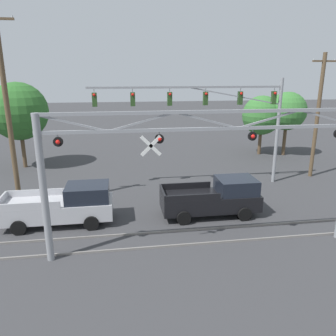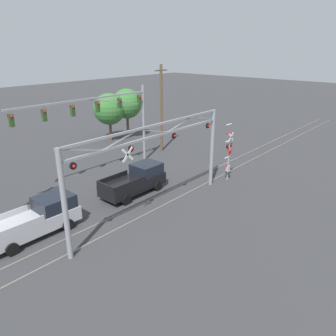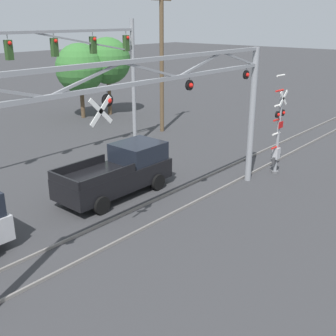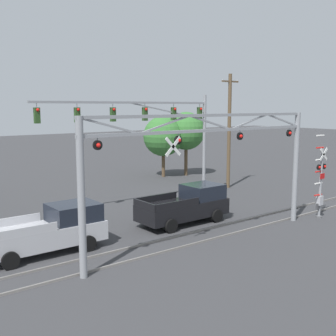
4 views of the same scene
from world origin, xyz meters
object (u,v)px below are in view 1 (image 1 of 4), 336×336
(traffic_signal_span, at_px, (224,109))
(utility_pole_left, at_px, (8,113))
(background_tree_far_left_verge, at_px, (287,111))
(pickup_truck_following, at_px, (65,205))
(utility_pole_right, at_px, (318,115))
(background_tree_far_right_verge, at_px, (262,115))
(crossing_gantry, at_px, (206,160))
(background_tree_beyond_span, at_px, (19,111))
(pickup_truck_lead, at_px, (215,197))

(traffic_signal_span, distance_m, utility_pole_left, 13.33)
(traffic_signal_span, relative_size, background_tree_far_left_verge, 2.17)
(pickup_truck_following, relative_size, utility_pole_left, 0.52)
(utility_pole_left, relative_size, background_tree_far_left_verge, 1.80)
(background_tree_far_left_verge, bearing_deg, utility_pole_right, -100.52)
(pickup_truck_following, height_order, utility_pole_left, utility_pole_left)
(traffic_signal_span, height_order, utility_pole_left, utility_pole_left)
(utility_pole_left, xyz_separation_m, background_tree_far_right_verge, (19.69, 11.11, -1.80))
(utility_pole_left, height_order, utility_pole_right, utility_pole_left)
(crossing_gantry, xyz_separation_m, background_tree_beyond_span, (-11.70, 15.52, 0.57))
(traffic_signal_span, height_order, utility_pole_right, utility_pole_right)
(traffic_signal_span, xyz_separation_m, utility_pole_right, (7.56, 0.86, -0.69))
(pickup_truck_following, bearing_deg, background_tree_far_left_verge, 33.80)
(traffic_signal_span, distance_m, pickup_truck_following, 12.11)
(utility_pole_left, distance_m, utility_pole_right, 20.94)
(pickup_truck_following, bearing_deg, traffic_signal_span, 26.11)
(utility_pole_left, bearing_deg, background_tree_far_right_verge, 29.44)
(pickup_truck_lead, xyz_separation_m, background_tree_far_right_verge, (8.54, 13.50, 2.82))
(pickup_truck_following, bearing_deg, crossing_gantry, -28.73)
(crossing_gantry, xyz_separation_m, pickup_truck_following, (-6.62, 3.63, -3.15))
(pickup_truck_lead, bearing_deg, background_tree_far_right_verge, 57.68)
(utility_pole_left, height_order, background_tree_far_left_verge, utility_pole_left)
(utility_pole_left, distance_m, background_tree_far_right_verge, 22.68)
(pickup_truck_following, xyz_separation_m, utility_pole_left, (-2.92, 2.29, 4.63))
(crossing_gantry, xyz_separation_m, pickup_truck_lead, (1.60, 3.53, -3.15))
(background_tree_far_right_verge, bearing_deg, pickup_truck_following, -141.36)
(background_tree_far_left_verge, bearing_deg, pickup_truck_lead, -130.02)
(utility_pole_left, xyz_separation_m, background_tree_far_left_verge, (21.90, 10.42, -1.37))
(pickup_truck_following, height_order, background_tree_beyond_span, background_tree_beyond_span)
(crossing_gantry, xyz_separation_m, traffic_signal_span, (3.51, 8.60, 1.26))
(background_tree_far_left_verge, distance_m, background_tree_far_right_verge, 2.36)
(background_tree_far_left_verge, bearing_deg, pickup_truck_following, -146.20)
(utility_pole_left, bearing_deg, utility_pole_right, 9.75)
(pickup_truck_lead, relative_size, pickup_truck_following, 0.96)
(pickup_truck_following, bearing_deg, pickup_truck_lead, -0.69)
(utility_pole_left, relative_size, background_tree_far_right_verge, 1.91)
(traffic_signal_span, bearing_deg, pickup_truck_following, -153.89)
(traffic_signal_span, distance_m, background_tree_far_left_verge, 11.80)
(utility_pole_right, xyz_separation_m, background_tree_far_left_verge, (1.28, 6.87, -0.46))
(background_tree_beyond_span, distance_m, background_tree_far_right_verge, 21.90)
(crossing_gantry, bearing_deg, traffic_signal_span, 67.80)
(background_tree_beyond_span, height_order, background_tree_far_left_verge, background_tree_beyond_span)
(pickup_truck_lead, distance_m, pickup_truck_following, 8.22)
(pickup_truck_lead, xyz_separation_m, utility_pole_right, (9.47, 5.93, 3.72))
(background_tree_far_right_verge, bearing_deg, traffic_signal_span, -128.18)
(background_tree_beyond_span, relative_size, background_tree_far_right_verge, 1.24)
(pickup_truck_lead, height_order, background_tree_beyond_span, background_tree_beyond_span)
(pickup_truck_following, distance_m, background_tree_far_right_verge, 21.64)
(traffic_signal_span, height_order, background_tree_beyond_span, traffic_signal_span)
(background_tree_far_left_verge, bearing_deg, crossing_gantry, -127.09)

